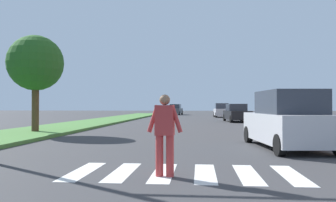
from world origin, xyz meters
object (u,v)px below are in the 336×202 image
(suv_crossing, at_px, (287,121))
(sedan_distant, at_px, (222,111))
(sedan_far_horizon, at_px, (176,110))
(tree_mid, at_px, (36,64))
(traffic_light_gantry, at_px, (57,3))
(pedestrian_performer, at_px, (165,131))
(sedan_midblock, at_px, (237,113))

(suv_crossing, height_order, sedan_distant, suv_crossing)
(sedan_far_horizon, bearing_deg, tree_mid, -96.97)
(tree_mid, relative_size, suv_crossing, 1.03)
(traffic_light_gantry, relative_size, pedestrian_performer, 5.71)
(tree_mid, height_order, suv_crossing, tree_mid)
(sedan_midblock, bearing_deg, pedestrian_performer, -99.50)
(sedan_distant, relative_size, sedan_far_horizon, 0.92)
(traffic_light_gantry, bearing_deg, tree_mid, 120.26)
(traffic_light_gantry, xyz_separation_m, sedan_midblock, (7.39, 22.11, -3.63))
(traffic_light_gantry, relative_size, sedan_distant, 2.22)
(sedan_far_horizon, bearing_deg, sedan_distant, -58.50)
(sedan_distant, bearing_deg, pedestrian_performer, -95.49)
(suv_crossing, bearing_deg, sedan_midblock, 88.89)
(traffic_light_gantry, relative_size, sedan_midblock, 2.07)
(pedestrian_performer, relative_size, sedan_midblock, 0.36)
(pedestrian_performer, distance_m, sedan_far_horizon, 47.62)
(suv_crossing, height_order, sedan_midblock, suv_crossing)
(tree_mid, distance_m, traffic_light_gantry, 8.73)
(pedestrian_performer, bearing_deg, sedan_midblock, 80.50)
(suv_crossing, distance_m, sedan_distant, 31.75)
(tree_mid, height_order, pedestrian_performer, tree_mid)
(sedan_midblock, distance_m, sedan_far_horizon, 24.18)
(tree_mid, bearing_deg, pedestrian_performer, -52.00)
(sedan_distant, distance_m, sedan_far_horizon, 12.65)
(tree_mid, bearing_deg, sedan_far_horizon, 83.03)
(traffic_light_gantry, bearing_deg, sedan_distant, 78.77)
(traffic_light_gantry, distance_m, sedan_far_horizon, 45.35)
(tree_mid, height_order, sedan_distant, tree_mid)
(suv_crossing, bearing_deg, traffic_light_gantry, -159.21)
(sedan_distant, bearing_deg, sedan_midblock, -87.41)
(traffic_light_gantry, height_order, sedan_far_horizon, traffic_light_gantry)
(traffic_light_gantry, xyz_separation_m, suv_crossing, (7.01, 2.66, -3.46))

